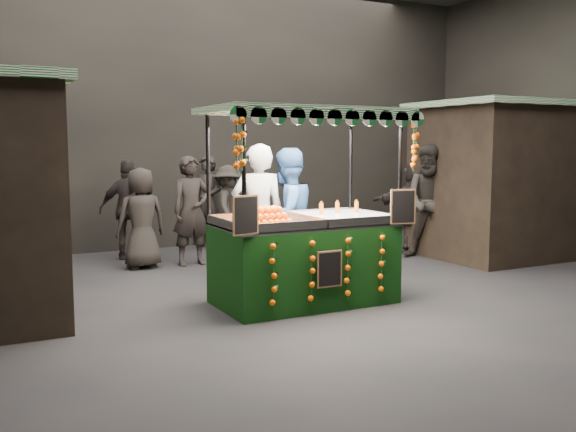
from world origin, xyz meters
TOP-DOWN VIEW (x-y plane):
  - ground at (0.00, 0.00)m, footprint 12.00×12.00m
  - market_hall at (0.00, 0.00)m, footprint 12.10×10.10m
  - neighbour_stall_right at (4.40, 1.50)m, footprint 3.00×2.20m
  - juice_stall at (-0.33, 0.12)m, footprint 2.39×1.40m
  - vendor_grey at (-0.51, 1.08)m, footprint 0.80×0.65m
  - vendor_blue at (-0.10, 1.05)m, footprint 1.07×0.94m
  - shopper_0 at (-0.73, 3.10)m, footprint 0.65×0.45m
  - shopper_1 at (2.98, 1.80)m, footprint 1.15×1.17m
  - shopper_2 at (-1.47, 4.07)m, footprint 1.04×0.62m
  - shopper_3 at (0.37, 4.27)m, footprint 0.91×1.13m
  - shopper_4 at (-1.51, 3.18)m, footprint 0.80×0.56m
  - shopper_5 at (3.18, 2.41)m, footprint 1.54×1.37m
  - shopper_6 at (0.09, 4.60)m, footprint 0.67×0.74m

SIDE VIEW (x-z plane):
  - ground at x=0.00m, z-range 0.00..0.00m
  - juice_stall at x=-0.33m, z-range -0.44..1.87m
  - shopper_3 at x=0.37m, z-range 0.00..1.54m
  - shopper_4 at x=-1.51m, z-range 0.00..1.55m
  - shopper_2 at x=-1.47m, z-range 0.00..1.66m
  - shopper_5 at x=3.18m, z-range 0.00..1.70m
  - shopper_6 at x=0.09m, z-range 0.00..1.70m
  - shopper_0 at x=-0.73m, z-range 0.00..1.72m
  - vendor_blue at x=-0.10m, z-range 0.00..1.85m
  - vendor_grey at x=-0.51m, z-range 0.00..1.90m
  - shopper_1 at x=2.98m, z-range 0.00..1.90m
  - neighbour_stall_right at x=4.40m, z-range 0.01..2.61m
  - market_hall at x=0.00m, z-range 0.86..5.91m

